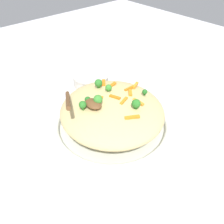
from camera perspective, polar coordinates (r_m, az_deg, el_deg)
name	(u,v)px	position (r m, az deg, el deg)	size (l,w,h in m)	color
ground_plane	(112,129)	(0.76, 0.00, -4.31)	(2.40, 2.40, 0.00)	silver
serving_bowl	(112,124)	(0.74, 0.00, -3.07)	(0.37, 0.37, 0.04)	silver
pasta_mound	(112,111)	(0.70, 0.00, 0.32)	(0.33, 0.32, 0.09)	#D1BA7A
carrot_piece_0	(114,97)	(0.68, 0.60, 3.80)	(0.04, 0.01, 0.01)	orange
carrot_piece_1	(104,83)	(0.76, -2.09, 7.33)	(0.03, 0.01, 0.01)	orange
carrot_piece_2	(100,99)	(0.68, -2.96, 3.23)	(0.03, 0.01, 0.01)	orange
carrot_piece_3	(111,86)	(0.74, -0.18, 6.62)	(0.04, 0.01, 0.01)	orange
carrot_piece_4	(132,117)	(0.62, 5.07, -1.29)	(0.04, 0.01, 0.01)	orange
carrot_piece_5	(130,93)	(0.71, 4.58, 4.79)	(0.03, 0.01, 0.01)	orange
carrot_piece_6	(124,101)	(0.67, 2.98, 2.79)	(0.04, 0.01, 0.01)	orange
carrot_piece_7	(135,85)	(0.75, 5.87, 6.67)	(0.04, 0.01, 0.01)	orange
carrot_piece_8	(129,89)	(0.73, 4.32, 5.86)	(0.04, 0.01, 0.01)	orange
carrot_piece_9	(138,102)	(0.68, 6.61, 2.55)	(0.04, 0.01, 0.01)	orange
broccoli_floret_0	(109,88)	(0.71, -0.87, 6.06)	(0.02, 0.02, 0.02)	#377928
broccoli_floret_1	(136,104)	(0.64, 6.05, 2.07)	(0.03, 0.03, 0.03)	#296820
broccoli_floret_2	(88,100)	(0.67, -6.10, 3.09)	(0.02, 0.02, 0.02)	#205B1C
broccoli_floret_3	(145,92)	(0.71, 8.19, 4.99)	(0.02, 0.02, 0.02)	#205B1C
broccoli_floret_4	(98,100)	(0.65, -3.52, 3.09)	(0.03, 0.03, 0.03)	#377928
broccoli_floret_5	(83,105)	(0.65, -7.35, 1.77)	(0.02, 0.02, 0.03)	#296820
broccoli_floret_6	(99,83)	(0.73, -3.39, 7.20)	(0.03, 0.03, 0.03)	#296820
serving_spoon	(85,103)	(0.64, -6.79, 2.37)	(0.13, 0.12, 0.06)	brown
companion_bowl	(91,78)	(0.96, -5.33, 8.43)	(0.15, 0.15, 0.05)	beige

